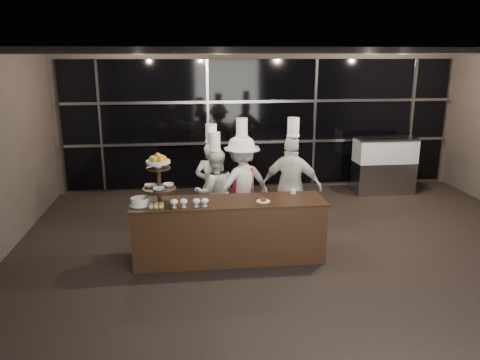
{
  "coord_description": "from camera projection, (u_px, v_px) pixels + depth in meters",
  "views": [
    {
      "loc": [
        -1.72,
        -5.31,
        3.0
      ],
      "look_at": [
        -0.9,
        1.5,
        1.15
      ],
      "focal_mm": 35.0,
      "sensor_mm": 36.0,
      "label": 1
    }
  ],
  "objects": [
    {
      "name": "display_case",
      "position": [
        384.0,
        163.0,
        10.32
      ],
      "size": [
        1.32,
        0.58,
        1.24
      ],
      "color": "#A5A5AA",
      "rests_on": "ground"
    },
    {
      "name": "layer_cake",
      "position": [
        140.0,
        202.0,
        6.64
      ],
      "size": [
        0.3,
        0.3,
        0.11
      ],
      "color": "white",
      "rests_on": "buffet_counter"
    },
    {
      "name": "chef_d",
      "position": [
        292.0,
        186.0,
        7.8
      ],
      "size": [
        1.09,
        0.76,
        2.02
      ],
      "color": "silver",
      "rests_on": "ground"
    },
    {
      "name": "small_plate",
      "position": [
        263.0,
        201.0,
        6.81
      ],
      "size": [
        0.2,
        0.2,
        0.05
      ],
      "color": "white",
      "rests_on": "buffet_counter"
    },
    {
      "name": "chef_cup",
      "position": [
        293.0,
        191.0,
        7.2
      ],
      "size": [
        0.08,
        0.08,
        0.07
      ],
      "primitive_type": "cylinder",
      "color": "white",
      "rests_on": "buffet_counter"
    },
    {
      "name": "room",
      "position": [
        328.0,
        182.0,
        5.68
      ],
      "size": [
        10.0,
        10.0,
        10.0
      ],
      "color": "black",
      "rests_on": "ground"
    },
    {
      "name": "window_wall",
      "position": [
        262.0,
        124.0,
        10.41
      ],
      "size": [
        8.6,
        0.1,
        2.8
      ],
      "color": "black",
      "rests_on": "ground"
    },
    {
      "name": "buffet_counter",
      "position": [
        229.0,
        230.0,
        6.97
      ],
      "size": [
        2.84,
        0.74,
        0.92
      ],
      "color": "black",
      "rests_on": "ground"
    },
    {
      "name": "chef_b",
      "position": [
        215.0,
        192.0,
        7.9
      ],
      "size": [
        0.79,
        0.66,
        1.77
      ],
      "color": "silver",
      "rests_on": "ground"
    },
    {
      "name": "compotes",
      "position": [
        190.0,
        201.0,
        6.55
      ],
      "size": [
        0.54,
        0.11,
        0.12
      ],
      "color": "silver",
      "rests_on": "buffet_counter"
    },
    {
      "name": "pastry_squares",
      "position": [
        156.0,
        205.0,
        6.57
      ],
      "size": [
        0.19,
        0.13,
        0.05
      ],
      "color": "#E3C66F",
      "rests_on": "buffet_counter"
    },
    {
      "name": "chef_c",
      "position": [
        242.0,
        184.0,
        7.98
      ],
      "size": [
        1.24,
        0.99,
        1.98
      ],
      "color": "silver",
      "rests_on": "ground"
    },
    {
      "name": "chef_a",
      "position": [
        212.0,
        186.0,
        8.0
      ],
      "size": [
        0.66,
        0.53,
        1.88
      ],
      "color": "silver",
      "rests_on": "ground"
    },
    {
      "name": "display_stand",
      "position": [
        159.0,
        175.0,
        6.63
      ],
      "size": [
        0.48,
        0.48,
        0.74
      ],
      "color": "black",
      "rests_on": "buffet_counter"
    }
  ]
}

